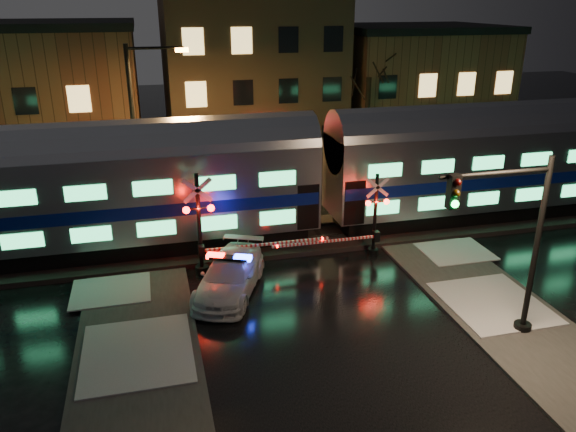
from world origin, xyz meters
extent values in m
plane|color=black|center=(0.00, 0.00, 0.00)|extent=(120.00, 120.00, 0.00)
cube|color=black|center=(0.00, 5.00, 0.12)|extent=(90.00, 4.20, 0.24)
cube|color=#2D2D2D|center=(-6.50, -6.00, 0.06)|extent=(4.00, 20.00, 0.12)
cube|color=#2D2D2D|center=(6.50, -6.00, 0.06)|extent=(4.00, 20.00, 0.12)
cube|color=brown|center=(-13.00, 22.00, 4.50)|extent=(14.00, 10.00, 9.00)
cube|color=brown|center=(2.00, 22.50, 5.75)|extent=(12.00, 11.00, 11.50)
cube|color=brown|center=(15.00, 22.00, 4.25)|extent=(12.00, 10.00, 8.50)
cube|color=black|center=(-10.80, 5.00, 0.64)|extent=(24.00, 2.40, 0.80)
cube|color=#B7BAC1|center=(-10.80, 5.00, 2.94)|extent=(25.00, 3.05, 3.80)
cube|color=navy|center=(-10.80, 5.00, 2.54)|extent=(24.75, 3.09, 0.55)
cube|color=#3FF08B|center=(-10.80, 3.45, 1.79)|extent=(21.00, 0.05, 0.62)
cube|color=#3FF08B|center=(-10.80, 3.45, 3.59)|extent=(21.00, 0.05, 0.62)
cylinder|color=#B7BAC1|center=(-10.80, 5.00, 4.64)|extent=(25.00, 3.05, 3.05)
cube|color=black|center=(15.20, 5.00, 0.64)|extent=(24.00, 2.40, 0.80)
cube|color=#B7BAC1|center=(15.20, 5.00, 2.94)|extent=(25.00, 3.05, 3.80)
cube|color=navy|center=(15.20, 5.00, 2.54)|extent=(24.75, 3.09, 0.55)
cube|color=#3FF08B|center=(15.20, 3.45, 1.79)|extent=(21.00, 0.05, 0.62)
cylinder|color=#B7BAC1|center=(15.20, 5.00, 4.64)|extent=(25.00, 3.05, 3.05)
imported|color=silver|center=(-2.93, 0.50, 0.72)|extent=(3.85, 5.39, 1.45)
cube|color=black|center=(-2.93, 0.50, 1.49)|extent=(1.54, 0.96, 0.10)
cube|color=#FF0C05|center=(-3.43, 0.72, 1.53)|extent=(0.74, 0.57, 0.17)
cube|color=#1426FF|center=(-2.43, 0.28, 1.53)|extent=(0.74, 0.57, 0.17)
cylinder|color=black|center=(3.86, 2.40, 0.14)|extent=(0.47, 0.47, 0.28)
cylinder|color=black|center=(3.86, 2.40, 1.90)|extent=(0.15, 0.15, 3.80)
sphere|color=#FF0C05|center=(3.44, 2.22, 2.56)|extent=(0.25, 0.25, 0.25)
sphere|color=#FF0C05|center=(4.29, 2.22, 2.56)|extent=(0.25, 0.25, 0.25)
cube|color=white|center=(1.49, 2.15, 1.00)|extent=(4.75, 0.10, 0.10)
cube|color=black|center=(3.86, 2.15, 1.00)|extent=(0.25, 0.30, 0.45)
cylinder|color=black|center=(-3.84, 2.40, 0.16)|extent=(0.55, 0.55, 0.33)
cylinder|color=black|center=(-3.84, 2.40, 2.19)|extent=(0.18, 0.18, 4.38)
sphere|color=#FF0C05|center=(-4.34, 2.22, 2.96)|extent=(0.28, 0.28, 0.28)
sphere|color=#FF0C05|center=(-3.35, 2.22, 2.96)|extent=(0.28, 0.28, 0.28)
cube|color=white|center=(-1.10, 2.15, 1.15)|extent=(5.48, 0.10, 0.10)
cube|color=black|center=(-3.84, 2.15, 1.15)|extent=(0.25, 0.30, 0.45)
cylinder|color=black|center=(6.49, -4.79, 0.16)|extent=(0.59, 0.59, 0.32)
cylinder|color=black|center=(6.49, -4.79, 3.16)|extent=(0.19, 0.19, 6.31)
cylinder|color=black|center=(4.59, -4.79, 5.89)|extent=(3.79, 0.13, 0.13)
cube|color=black|center=(3.12, -4.94, 5.47)|extent=(0.34, 0.29, 1.05)
sphere|color=#0CFF3F|center=(3.12, -5.10, 5.14)|extent=(0.23, 0.23, 0.23)
cylinder|color=black|center=(-6.20, 9.00, 4.45)|extent=(0.22, 0.22, 8.89)
cylinder|color=black|center=(-4.87, 9.00, 8.67)|extent=(2.67, 0.13, 0.13)
cube|color=orange|center=(-3.65, 9.00, 8.56)|extent=(0.61, 0.31, 0.20)
camera|label=1|loc=(-5.52, -19.05, 10.82)|focal=35.00mm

